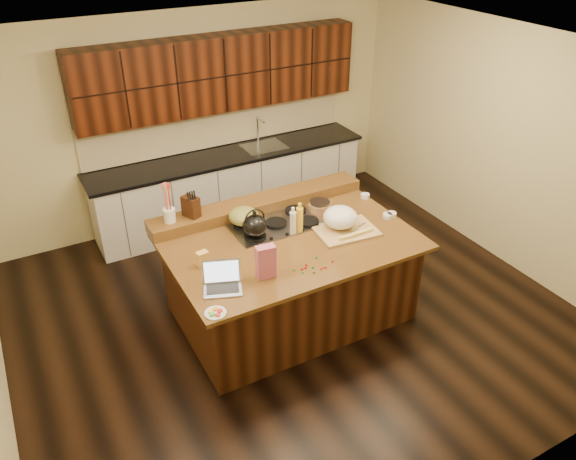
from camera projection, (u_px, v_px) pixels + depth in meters
room at (291, 201)px, 5.27m from camera, size 5.52×5.02×2.72m
island at (290, 277)px, 5.73m from camera, size 2.40×1.60×0.92m
back_ledge at (259, 204)px, 5.99m from camera, size 2.40×0.30×0.12m
cooktop at (276, 224)px, 5.71m from camera, size 0.92×0.52×0.05m
back_counter at (228, 149)px, 7.26m from camera, size 3.70×0.66×2.40m
kettle at (255, 226)px, 5.42m from camera, size 0.30×0.30×0.22m
green_bowl at (244, 216)px, 5.63m from camera, size 0.36×0.36×0.17m
laptop at (222, 281)px, 4.80m from camera, size 0.40×0.36×0.23m
oil_bottle at (300, 220)px, 5.55m from camera, size 0.07×0.07×0.27m
vinegar_bottle at (293, 223)px, 5.51m from camera, size 0.07×0.07×0.25m
wooden_tray at (342, 220)px, 5.60m from camera, size 0.64×0.51×0.24m
ramekin_a at (388, 216)px, 5.85m from camera, size 0.11×0.11×0.04m
ramekin_b at (392, 214)px, 5.87m from camera, size 0.13×0.13×0.04m
ramekin_c at (365, 196)px, 6.23m from camera, size 0.13×0.13×0.04m
strainer_bowl at (320, 207)px, 5.96m from camera, size 0.25×0.25×0.09m
kitchen_timer at (368, 230)px, 5.57m from camera, size 0.10×0.10×0.07m
pink_bag at (266, 262)px, 4.88m from camera, size 0.18×0.11×0.31m
candy_plate at (216, 313)px, 4.52m from camera, size 0.20×0.20×0.01m
package_box at (203, 259)px, 5.08m from camera, size 0.11×0.09×0.14m
utensil_crock at (169, 215)px, 5.52m from camera, size 0.14×0.14×0.14m
knife_block at (191, 207)px, 5.60m from camera, size 0.17×0.20×0.21m
gumdrop_0 at (325, 267)px, 5.07m from camera, size 0.02×0.02×0.02m
gumdrop_1 at (313, 267)px, 5.07m from camera, size 0.02×0.02×0.02m
gumdrop_2 at (306, 265)px, 5.10m from camera, size 0.02×0.02×0.02m
gumdrop_3 at (294, 270)px, 5.04m from camera, size 0.02×0.02×0.02m
gumdrop_4 at (333, 261)px, 5.15m from camera, size 0.02×0.02×0.02m
gumdrop_5 at (316, 258)px, 5.20m from camera, size 0.02×0.02×0.02m
gumdrop_6 at (306, 267)px, 5.07m from camera, size 0.02×0.02×0.02m
gumdrop_7 at (303, 272)px, 5.00m from camera, size 0.02×0.02×0.02m
gumdrop_8 at (302, 269)px, 5.05m from camera, size 0.02×0.02×0.02m
gumdrop_9 at (324, 267)px, 5.08m from camera, size 0.02×0.02×0.02m
gumdrop_10 at (322, 269)px, 5.05m from camera, size 0.02×0.02×0.02m
gumdrop_11 at (314, 272)px, 5.00m from camera, size 0.02×0.02×0.02m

